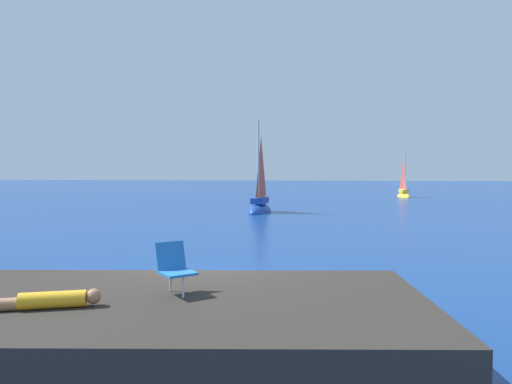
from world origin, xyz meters
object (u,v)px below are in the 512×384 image
sailboat_near (260,207)px  beach_chair (174,266)px  person_sunbather (43,301)px  sailboat_far (404,195)px

sailboat_near → beach_chair: size_ratio=7.27×
sailboat_near → person_sunbather: 21.75m
person_sunbather → beach_chair: 1.93m
sailboat_near → sailboat_far: sailboat_near is taller
sailboat_near → sailboat_far: bearing=155.3°
sailboat_near → person_sunbather: size_ratio=3.38×
sailboat_near → beach_chair: sailboat_near is taller
sailboat_far → person_sunbather: (-12.44, -36.55, 0.58)m
person_sunbather → sailboat_far: bearing=-125.9°
person_sunbather → sailboat_near: bearing=-110.3°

